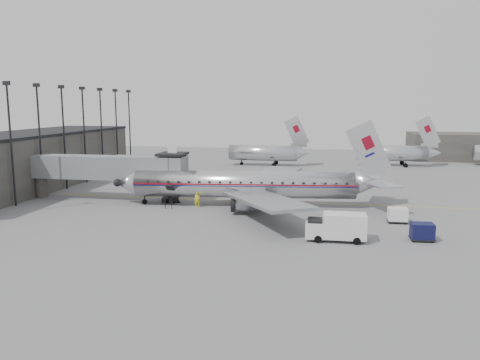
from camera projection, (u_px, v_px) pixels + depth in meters
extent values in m
plane|color=slate|center=(236.00, 211.00, 55.46)|extent=(160.00, 160.00, 0.00)
cube|color=#373532|center=(26.00, 161.00, 70.32)|extent=(12.00, 46.00, 8.00)
cube|color=#373532|center=(479.00, 147.00, 105.66)|extent=(30.00, 12.00, 6.00)
cube|color=gold|center=(267.00, 201.00, 60.78)|extent=(60.00, 0.15, 0.01)
cube|color=slate|center=(78.00, 167.00, 62.01)|extent=(12.00, 2.80, 3.00)
cube|color=slate|center=(142.00, 168.00, 60.48)|extent=(8.00, 3.00, 3.10)
cube|color=slate|center=(173.00, 169.00, 60.19)|extent=(3.20, 3.60, 3.20)
cube|color=black|center=(172.00, 154.00, 59.89)|extent=(3.40, 3.80, 0.30)
cube|color=white|center=(172.00, 150.00, 59.81)|extent=(1.20, 0.15, 0.80)
cylinder|color=black|center=(170.00, 191.00, 60.32)|extent=(0.56, 0.56, 2.80)
cube|color=black|center=(170.00, 199.00, 60.49)|extent=(1.60, 2.20, 0.70)
cylinder|color=black|center=(168.00, 201.00, 59.52)|extent=(0.30, 0.60, 0.60)
cylinder|color=black|center=(173.00, 198.00, 61.47)|extent=(0.30, 0.60, 0.60)
cylinder|color=#373532|center=(42.00, 187.00, 63.41)|extent=(1.60, 1.60, 2.80)
cube|color=black|center=(173.00, 194.00, 57.88)|extent=(0.90, 3.20, 2.90)
cylinder|color=black|center=(11.00, 146.00, 56.99)|extent=(0.24, 0.24, 15.00)
cube|color=black|center=(6.00, 83.00, 55.79)|extent=(0.90, 0.25, 0.50)
cylinder|color=black|center=(40.00, 142.00, 62.82)|extent=(0.24, 0.24, 15.00)
cube|color=black|center=(36.00, 85.00, 61.62)|extent=(0.90, 0.25, 0.50)
cylinder|color=black|center=(64.00, 139.00, 68.66)|extent=(0.24, 0.24, 15.00)
cube|color=black|center=(61.00, 87.00, 67.46)|extent=(0.90, 0.25, 0.50)
cylinder|color=black|center=(84.00, 136.00, 74.49)|extent=(0.24, 0.24, 15.00)
cube|color=black|center=(82.00, 88.00, 73.29)|extent=(0.90, 0.25, 0.50)
cylinder|color=black|center=(102.00, 134.00, 80.33)|extent=(0.24, 0.24, 15.00)
cube|color=black|center=(100.00, 89.00, 79.12)|extent=(0.90, 0.25, 0.50)
cylinder|color=black|center=(117.00, 132.00, 86.16)|extent=(0.24, 0.24, 15.00)
cube|color=black|center=(115.00, 90.00, 84.96)|extent=(0.90, 0.25, 0.50)
cylinder|color=black|center=(130.00, 130.00, 91.99)|extent=(0.24, 0.24, 15.00)
cube|color=black|center=(128.00, 91.00, 90.79)|extent=(0.90, 0.25, 0.50)
cylinder|color=silver|center=(263.00, 153.00, 96.22)|extent=(14.00, 3.20, 3.20)
cube|color=silver|center=(297.00, 132.00, 94.36)|extent=(5.17, 0.26, 6.52)
cylinder|color=black|center=(242.00, 163.00, 97.32)|extent=(0.24, 0.24, 1.00)
cylinder|color=silver|center=(392.00, 153.00, 95.69)|extent=(14.00, 3.20, 3.20)
cube|color=silver|center=(428.00, 132.00, 93.82)|extent=(5.17, 0.26, 6.52)
cylinder|color=black|center=(368.00, 163.00, 96.79)|extent=(0.24, 0.24, 1.00)
cylinder|color=silver|center=(244.00, 184.00, 57.85)|extent=(27.31, 6.12, 3.34)
cone|color=silver|center=(126.00, 183.00, 58.88)|extent=(3.04, 3.61, 3.34)
cone|color=silver|center=(369.00, 183.00, 56.74)|extent=(3.92, 3.53, 3.18)
cube|color=maroon|center=(244.00, 182.00, 57.81)|extent=(27.32, 6.17, 0.16)
cube|color=#090D53|center=(244.00, 184.00, 57.85)|extent=(27.32, 6.17, 0.09)
cube|color=silver|center=(368.00, 149.00, 56.10)|extent=(5.54, 0.84, 6.94)
cube|color=gray|center=(267.00, 177.00, 65.71)|extent=(9.21, 15.28, 1.07)
cube|color=gray|center=(265.00, 200.00, 49.70)|extent=(11.52, 15.01, 1.07)
cylinder|color=gray|center=(250.00, 189.00, 62.67)|extent=(3.25, 2.20, 1.90)
cylinder|color=gray|center=(246.00, 203.00, 53.42)|extent=(3.25, 2.20, 1.90)
cylinder|color=black|center=(145.00, 200.00, 59.06)|extent=(0.18, 0.18, 1.17)
cylinder|color=black|center=(259.00, 197.00, 60.37)|extent=(0.23, 0.23, 1.27)
cylinder|color=black|center=(259.00, 199.00, 60.41)|extent=(0.93, 0.41, 0.90)
cylinder|color=black|center=(258.00, 205.00, 55.74)|extent=(0.23, 0.23, 1.27)
cylinder|color=black|center=(258.00, 207.00, 55.78)|extent=(0.93, 0.41, 0.90)
cube|color=silver|center=(344.00, 226.00, 42.97)|extent=(3.90, 2.19, 2.26)
cube|color=silver|center=(315.00, 229.00, 43.47)|extent=(1.74, 2.06, 1.51)
cube|color=black|center=(315.00, 222.00, 43.37)|extent=(1.31, 1.84, 0.65)
cylinder|color=black|center=(318.00, 239.00, 42.58)|extent=(0.69, 0.28, 0.69)
cylinder|color=black|center=(318.00, 233.00, 44.47)|extent=(0.69, 0.28, 0.69)
cylinder|color=black|center=(357.00, 241.00, 42.03)|extent=(0.69, 0.28, 0.69)
cylinder|color=black|center=(355.00, 235.00, 43.92)|extent=(0.69, 0.28, 0.69)
cube|color=#0D0E36|center=(422.00, 231.00, 43.19)|extent=(2.06, 1.57, 1.40)
cube|color=black|center=(422.00, 239.00, 43.31)|extent=(2.16, 1.68, 0.12)
cylinder|color=black|center=(414.00, 241.00, 42.84)|extent=(0.30, 0.13, 0.30)
cylinder|color=black|center=(432.00, 241.00, 42.62)|extent=(0.30, 0.13, 0.30)
cylinder|color=black|center=(411.00, 237.00, 44.01)|extent=(0.30, 0.13, 0.30)
cylinder|color=black|center=(429.00, 238.00, 43.80)|extent=(0.30, 0.13, 0.30)
cube|color=silver|center=(398.00, 214.00, 49.78)|extent=(1.97, 1.48, 1.37)
cube|color=black|center=(397.00, 221.00, 49.89)|extent=(2.07, 1.58, 0.12)
cylinder|color=black|center=(390.00, 222.00, 49.46)|extent=(0.29, 0.12, 0.29)
cylinder|color=black|center=(406.00, 223.00, 49.20)|extent=(0.29, 0.12, 0.29)
cylinder|color=black|center=(389.00, 220.00, 50.60)|extent=(0.29, 0.12, 0.29)
cylinder|color=black|center=(404.00, 220.00, 50.35)|extent=(0.29, 0.12, 0.29)
imported|color=yellow|center=(197.00, 200.00, 57.21)|extent=(0.80, 0.62, 1.92)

